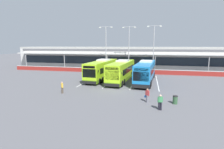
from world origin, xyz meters
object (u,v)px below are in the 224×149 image
coach_bus_left_centre (122,71)px  lamp_post_west (106,46)px  pedestrian_with_handbag (147,95)px  coach_bus_centre (145,72)px  pedestrian_in_dark_coat (160,102)px  pedestrian_child (62,87)px  coach_bus_leftmost (102,70)px  lamp_post_east (154,46)px  litter_bin (175,100)px  lamp_post_centre (129,46)px

coach_bus_left_centre → lamp_post_west: 12.67m
pedestrian_with_handbag → lamp_post_west: lamp_post_west is taller
coach_bus_centre → lamp_post_west: 15.13m
coach_bus_centre → pedestrian_in_dark_coat: 13.56m
coach_bus_centre → pedestrian_in_dark_coat: bearing=-82.4°
pedestrian_child → coach_bus_leftmost: bearing=76.5°
coach_bus_leftmost → coach_bus_left_centre: size_ratio=1.00×
lamp_post_east → litter_bin: 22.71m
pedestrian_in_dark_coat → coach_bus_leftmost: bearing=124.7°
lamp_post_west → pedestrian_child: bearing=-92.9°
coach_bus_left_centre → litter_bin: (7.87, -11.22, -1.32)m
coach_bus_leftmost → coach_bus_left_centre: (3.96, -1.01, 0.00)m
lamp_post_east → litter_bin: lamp_post_east is taller
coach_bus_leftmost → coach_bus_centre: bearing=-7.6°
coach_bus_centre → pedestrian_in_dark_coat: (1.78, -13.41, -0.91)m
pedestrian_with_handbag → lamp_post_east: lamp_post_east is taller
coach_bus_leftmost → pedestrian_child: 11.33m
lamp_post_west → litter_bin: lamp_post_west is taller
coach_bus_centre → lamp_post_east: 11.71m
coach_bus_centre → pedestrian_in_dark_coat: size_ratio=7.61×
coach_bus_left_centre → pedestrian_child: coach_bus_left_centre is taller
pedestrian_with_handbag → coach_bus_centre: bearing=92.4°
coach_bus_left_centre → lamp_post_east: size_ratio=1.12×
pedestrian_in_dark_coat → lamp_post_west: size_ratio=0.15×
lamp_post_east → pedestrian_in_dark_coat: bearing=-89.3°
coach_bus_leftmost → lamp_post_west: lamp_post_west is taller
lamp_post_west → coach_bus_left_centre: bearing=-62.0°
lamp_post_centre → lamp_post_east: bearing=-10.7°
coach_bus_leftmost → lamp_post_west: (-1.59, 9.44, 4.50)m
coach_bus_left_centre → pedestrian_with_handbag: bearing=-67.1°
coach_bus_centre → lamp_post_east: lamp_post_east is taller
lamp_post_centre → litter_bin: size_ratio=11.83×
pedestrian_with_handbag → lamp_post_east: bearing=87.4°
lamp_post_centre → lamp_post_east: (5.89, -1.11, 0.00)m
coach_bus_left_centre → pedestrian_with_handbag: 12.33m
coach_bus_leftmost → pedestrian_with_handbag: (8.75, -12.33, -0.93)m
pedestrian_with_handbag → litter_bin: size_ratio=1.74×
coach_bus_leftmost → lamp_post_centre: size_ratio=1.12×
coach_bus_left_centre → lamp_post_centre: 12.57m
coach_bus_centre → lamp_post_centre: 13.39m
coach_bus_left_centre → pedestrian_child: size_ratio=7.61×
coach_bus_left_centre → pedestrian_in_dark_coat: 14.84m
pedestrian_in_dark_coat → litter_bin: size_ratio=1.74×
pedestrian_child → litter_bin: bearing=-5.0°
coach_bus_centre → lamp_post_east: (1.48, 10.71, 4.50)m
lamp_post_centre → coach_bus_left_centre: bearing=-89.6°
litter_bin → lamp_post_west: bearing=121.8°
coach_bus_centre → lamp_post_east: size_ratio=1.12×
lamp_post_centre → coach_bus_leftmost: bearing=-109.9°
litter_bin → pedestrian_child: bearing=175.0°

